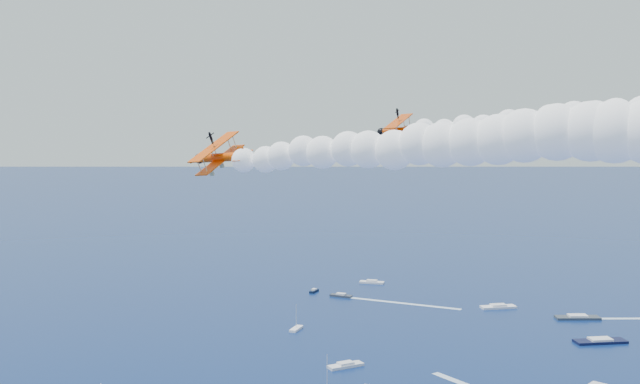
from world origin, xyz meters
The scene contains 6 objects.
biplane_lead centered at (2.48, 34.78, 58.68)m, with size 7.10×7.96×4.79m, color #E44404, non-canonical shape.
biplane_trail centered at (-6.95, 9.39, 55.92)m, with size 7.22×8.10×4.88m, color #F14B05, non-canonical shape.
smoke_trail_lead centered at (28.47, 39.39, 60.66)m, with size 52.02×14.11×9.89m, color white, non-canonical shape.
smoke_trail_trail centered at (19.40, 10.92, 57.90)m, with size 52.66×8.64×9.89m, color white, non-canonical shape.
spectator_boats centered at (-3.90, 116.28, 0.35)m, with size 208.17×170.24×0.70m.
boat_wakes centered at (-2.58, 133.55, 0.03)m, with size 151.85×149.85×0.04m.
Camera 1 is at (50.78, -56.22, 60.10)m, focal length 43.62 mm.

